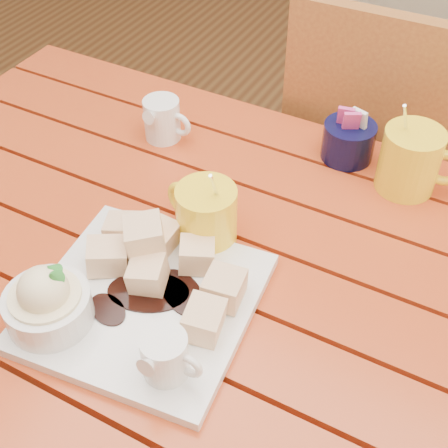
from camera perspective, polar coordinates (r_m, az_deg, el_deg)
The scene contains 7 objects.
table at distance 1.01m, azimuth -2.94°, elevation -6.56°, with size 1.20×0.79×0.75m.
dessert_plate at distance 0.84m, azimuth -9.34°, elevation -6.43°, with size 0.32×0.32×0.12m.
coffee_mug_left at distance 0.91m, azimuth -1.73°, elevation 0.81°, with size 0.13×0.09×0.15m.
coffee_mug_right at distance 1.05m, azimuth 16.80°, elevation 5.64°, with size 0.14×0.10×0.16m.
cream_pitcher at distance 1.13m, azimuth -5.62°, elevation 9.55°, with size 0.09×0.08×0.08m.
sugar_caddy at distance 1.10m, azimuth 11.31°, elevation 7.52°, with size 0.09×0.09×0.10m.
chair_far at distance 1.43m, azimuth 15.35°, elevation 3.84°, with size 0.47×0.47×0.96m.
Camera 1 is at (0.35, -0.54, 1.42)m, focal length 50.00 mm.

